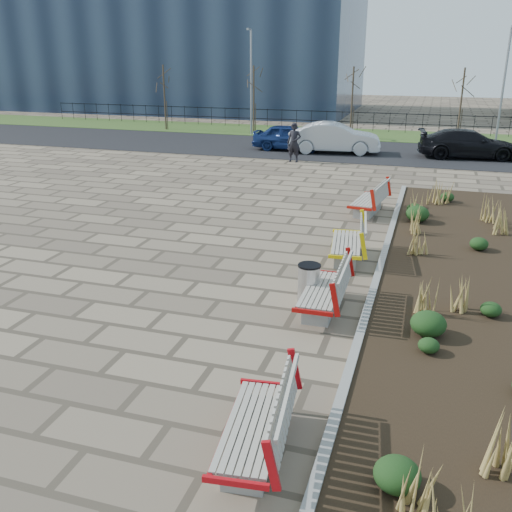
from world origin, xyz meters
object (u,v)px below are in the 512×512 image
(car_blue, at_px, (290,137))
(car_silver, at_px, (334,138))
(lamp_west, at_px, (251,83))
(bench_b, at_px, (322,287))
(bench_d, at_px, (368,198))
(lamp_east, at_px, (503,88))
(pedestrian, at_px, (294,143))
(car_black, at_px, (468,144))
(bench_a, at_px, (253,422))
(bench_c, at_px, (346,241))
(litter_bin, at_px, (309,284))

(car_blue, bearing_deg, car_silver, -95.88)
(lamp_west, bearing_deg, bench_b, -68.89)
(lamp_west, bearing_deg, bench_d, -60.24)
(lamp_east, bearing_deg, pedestrian, -140.20)
(car_silver, xyz_separation_m, car_black, (6.39, 0.52, -0.07))
(lamp_east, bearing_deg, bench_b, -102.10)
(pedestrian, xyz_separation_m, lamp_east, (9.39, 7.83, 2.14))
(bench_d, bearing_deg, car_blue, 123.89)
(car_silver, relative_size, lamp_west, 0.76)
(bench_a, height_order, bench_c, same)
(bench_c, height_order, lamp_east, lamp_east)
(car_blue, bearing_deg, car_black, -89.68)
(bench_c, distance_m, pedestrian, 13.14)
(bench_d, bearing_deg, bench_b, -82.14)
(bench_a, distance_m, car_blue, 23.75)
(bench_b, xyz_separation_m, bench_c, (0.00, 3.11, 0.00))
(bench_b, relative_size, car_blue, 0.55)
(car_black, xyz_separation_m, lamp_east, (1.62, 4.42, 2.34))
(pedestrian, xyz_separation_m, car_blue, (-0.96, 3.05, -0.22))
(pedestrian, relative_size, car_blue, 0.47)
(pedestrian, bearing_deg, lamp_west, 123.92)
(bench_d, distance_m, litter_bin, 7.28)
(litter_bin, bearing_deg, pedestrian, 104.95)
(car_black, bearing_deg, bench_d, 156.38)
(litter_bin, relative_size, pedestrian, 0.46)
(car_silver, relative_size, car_black, 0.97)
(car_blue, height_order, lamp_east, lamp_east)
(bench_a, xyz_separation_m, car_black, (3.38, 23.50, 0.20))
(bench_c, relative_size, lamp_east, 0.35)
(bench_b, bearing_deg, lamp_west, 110.22)
(bench_a, xyz_separation_m, car_silver, (-3.00, 22.98, 0.27))
(bench_b, bearing_deg, lamp_east, 77.01)
(bench_b, relative_size, car_black, 0.45)
(bench_a, xyz_separation_m, car_blue, (-5.35, 23.14, 0.17))
(bench_d, relative_size, litter_bin, 2.56)
(lamp_west, bearing_deg, bench_a, -72.13)
(litter_bin, distance_m, car_black, 18.96)
(pedestrian, bearing_deg, lamp_east, 43.25)
(bench_b, bearing_deg, bench_c, 89.11)
(bench_a, bearing_deg, lamp_east, 73.37)
(pedestrian, distance_m, car_black, 8.49)
(bench_a, distance_m, pedestrian, 20.57)
(bench_d, bearing_deg, bench_c, -82.14)
(car_black, relative_size, lamp_west, 0.78)
(litter_bin, bearing_deg, bench_d, 87.31)
(car_blue, distance_m, car_black, 8.74)
(bench_b, height_order, lamp_west, lamp_west)
(bench_b, xyz_separation_m, bench_d, (0.00, 7.58, 0.00))
(bench_a, height_order, pedestrian, pedestrian)
(bench_a, height_order, car_blue, car_blue)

